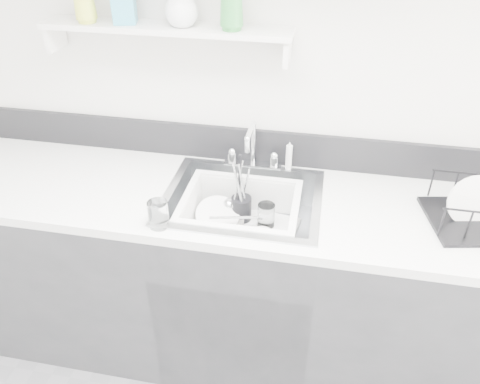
# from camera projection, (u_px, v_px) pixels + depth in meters

# --- Properties ---
(room_shell) EXTENTS (3.50, 3.00, 2.60)m
(room_shell) POSITION_uv_depth(u_px,v_px,m) (159.00, 97.00, 0.83)
(room_shell) COLOR silver
(room_shell) RESTS_ON ground
(counter_run) EXTENTS (3.20, 0.62, 0.92)m
(counter_run) POSITION_uv_depth(u_px,v_px,m) (242.00, 279.00, 2.17)
(counter_run) COLOR #2C2C2F
(counter_run) RESTS_ON ground
(backsplash) EXTENTS (3.20, 0.02, 0.16)m
(backsplash) POSITION_uv_depth(u_px,v_px,m) (255.00, 146.00, 2.11)
(backsplash) COLOR black
(backsplash) RESTS_ON counter_run
(sink) EXTENTS (0.64, 0.52, 0.20)m
(sink) POSITION_uv_depth(u_px,v_px,m) (242.00, 215.00, 1.96)
(sink) COLOR silver
(sink) RESTS_ON counter_run
(faucet) EXTENTS (0.26, 0.18, 0.23)m
(faucet) POSITION_uv_depth(u_px,v_px,m) (253.00, 155.00, 2.07)
(faucet) COLOR silver
(faucet) RESTS_ON counter_run
(side_sprayer) EXTENTS (0.03, 0.03, 0.14)m
(side_sprayer) POSITION_uv_depth(u_px,v_px,m) (289.00, 156.00, 2.05)
(side_sprayer) COLOR silver
(side_sprayer) RESTS_ON counter_run
(wall_shelf) EXTENTS (1.00, 0.16, 0.12)m
(wall_shelf) POSITION_uv_depth(u_px,v_px,m) (166.00, 30.00, 1.82)
(wall_shelf) COLOR silver
(wall_shelf) RESTS_ON room_shell
(wash_tub) EXTENTS (0.53, 0.45, 0.18)m
(wash_tub) POSITION_uv_depth(u_px,v_px,m) (240.00, 217.00, 1.93)
(wash_tub) COLOR silver
(wash_tub) RESTS_ON sink
(plate_stack) EXTENTS (0.23, 0.22, 0.09)m
(plate_stack) POSITION_uv_depth(u_px,v_px,m) (220.00, 219.00, 2.00)
(plate_stack) COLOR white
(plate_stack) RESTS_ON wash_tub
(utensil_cup) EXTENTS (0.09, 0.09, 0.29)m
(utensil_cup) POSITION_uv_depth(u_px,v_px,m) (241.00, 207.00, 2.01)
(utensil_cup) COLOR black
(utensil_cup) RESTS_ON wash_tub
(ladle) EXTENTS (0.20, 0.27, 0.07)m
(ladle) POSITION_uv_depth(u_px,v_px,m) (234.00, 217.00, 1.99)
(ladle) COLOR silver
(ladle) RESTS_ON wash_tub
(tumbler_in_tub) EXTENTS (0.08, 0.08, 0.10)m
(tumbler_in_tub) POSITION_uv_depth(u_px,v_px,m) (266.00, 215.00, 1.98)
(tumbler_in_tub) COLOR white
(tumbler_in_tub) RESTS_ON wash_tub
(tumbler_counter) EXTENTS (0.10, 0.10, 0.11)m
(tumbler_counter) POSITION_uv_depth(u_px,v_px,m) (158.00, 214.00, 1.73)
(tumbler_counter) COLOR white
(tumbler_counter) RESTS_ON counter_run
(bowl_small) EXTENTS (0.13, 0.13, 0.03)m
(bowl_small) POSITION_uv_depth(u_px,v_px,m) (262.00, 236.00, 1.92)
(bowl_small) COLOR white
(bowl_small) RESTS_ON wash_tub
(soap_bottle_c) EXTENTS (0.14, 0.14, 0.16)m
(soap_bottle_c) POSITION_uv_depth(u_px,v_px,m) (181.00, 4.00, 1.74)
(soap_bottle_c) COLOR white
(soap_bottle_c) RESTS_ON wall_shelf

